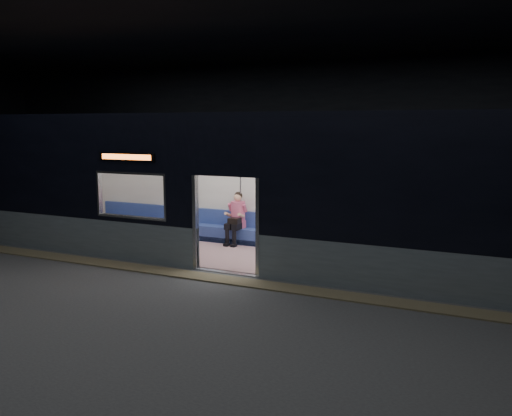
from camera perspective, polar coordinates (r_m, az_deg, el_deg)
The scene contains 7 objects.
station_floor at distance 10.64m, azimuth -5.81°, elevation -8.24°, with size 24.00×14.00×0.01m, color #47494C.
station_envelope at distance 10.19m, azimuth -6.14°, elevation 11.89°, with size 24.00×14.00×5.00m.
tactile_strip at distance 11.09m, azimuth -4.35°, elevation -7.40°, with size 22.80×0.50×0.03m, color #8C7F59.
metro_car at distance 12.49m, azimuth 0.02°, elevation 3.02°, with size 18.00×3.04×3.35m.
passenger at distance 13.97m, azimuth -2.03°, elevation -0.75°, with size 0.39×0.67×1.35m.
handbag at distance 13.78m, azimuth -2.28°, elevation -1.36°, with size 0.29×0.25×0.14m, color black.
transit_map at distance 12.80m, azimuth 17.23°, elevation 1.12°, with size 1.02×0.03×0.66m, color white.
Camera 1 is at (5.23, -8.73, 3.11)m, focal length 38.00 mm.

